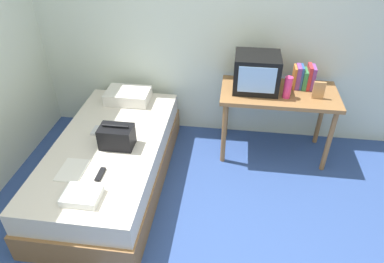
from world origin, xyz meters
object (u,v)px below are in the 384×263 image
bed (111,162)px  handbag (117,137)px  picture_frame (319,90)px  folded_towel (82,196)px  magazine (72,170)px  desk (278,100)px  book_row (304,77)px  remote_silver (95,130)px  water_bottle (288,87)px  remote_dark (100,174)px  tv (256,72)px  pillow (128,96)px

bed → handbag: bearing=-21.9°
handbag → picture_frame: bearing=19.8°
picture_frame → folded_towel: bearing=-144.7°
picture_frame → bed: bearing=-162.5°
bed → folded_towel: folded_towel is taller
magazine → desk: bearing=32.9°
book_row → remote_silver: (-1.99, -0.67, -0.37)m
desk → magazine: size_ratio=4.00×
bed → book_row: book_row is taller
handbag → desk: bearing=26.9°
book_row → picture_frame: book_row is taller
water_bottle → magazine: water_bottle is taller
bed → desk: desk is taller
magazine → remote_dark: size_ratio=1.86×
tv → book_row: (0.48, 0.09, -0.07)m
water_bottle → book_row: 0.29m
tv → remote_dark: size_ratio=2.82×
bed → remote_silver: size_ratio=13.89×
bed → water_bottle: (1.63, 0.59, 0.62)m
book_row → handbag: 1.92m
desk → remote_silver: (-1.75, -0.55, -0.16)m
tv → folded_towel: bearing=-131.5°
pillow → remote_dark: size_ratio=3.01×
picture_frame → book_row: bearing=119.3°
handbag → bed: bearing=158.1°
magazine → folded_towel: folded_towel is taller
desk → remote_dark: size_ratio=7.44×
desk → folded_towel: (-1.53, -1.42, -0.14)m
magazine → remote_dark: bearing=-6.2°
remote_dark → water_bottle: bearing=34.1°
bed → tv: 1.67m
bed → tv: bearing=28.6°
book_row → desk: bearing=-152.8°
desk → handbag: (-1.47, -0.74, -0.07)m
desk → pillow: size_ratio=2.47×
tv → book_row: tv is taller
water_bottle → pillow: 1.69m
picture_frame → remote_silver: 2.18m
book_row → remote_silver: book_row is taller
desk → handbag: 1.64m
magazine → remote_dark: 0.25m
pillow → tv: bearing=-1.5°
bed → book_row: size_ratio=8.18×
bed → remote_silver: 0.35m
bed → picture_frame: 2.11m
magazine → remote_silver: (-0.02, 0.57, 0.01)m
picture_frame → magazine: size_ratio=0.60×
water_bottle → picture_frame: bearing=3.9°
remote_dark → folded_towel: (-0.05, -0.27, 0.02)m
picture_frame → magazine: bearing=-153.6°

